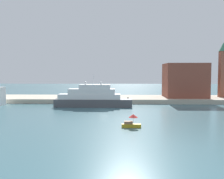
{
  "coord_description": "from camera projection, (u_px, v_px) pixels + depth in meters",
  "views": [
    {
      "loc": [
        5.43,
        -79.57,
        11.6
      ],
      "look_at": [
        2.34,
        6.0,
        6.11
      ],
      "focal_mm": 41.03,
      "sensor_mm": 36.0,
      "label": 1
    }
  ],
  "objects": [
    {
      "name": "parked_car",
      "position": [
        77.0,
        97.0,
        101.48
      ],
      "size": [
        4.29,
        1.68,
        1.5
      ],
      "color": "#1E4C99",
      "rests_on": "quay_dock"
    },
    {
      "name": "harbor_building",
      "position": [
        185.0,
        80.0,
        105.73
      ],
      "size": [
        16.48,
        14.62,
        13.91
      ],
      "primitive_type": "cube",
      "color": "brown",
      "rests_on": "quay_dock"
    },
    {
      "name": "mooring_bollard",
      "position": [
        128.0,
        98.0,
        97.02
      ],
      "size": [
        0.51,
        0.51,
        0.81
      ],
      "primitive_type": "cylinder",
      "color": "black",
      "rests_on": "quay_dock"
    },
    {
      "name": "bell_tower",
      "position": [
        223.0,
        68.0,
        104.88
      ],
      "size": [
        3.72,
        3.72,
        22.51
      ],
      "color": "#93513D",
      "rests_on": "quay_dock"
    },
    {
      "name": "person_figure",
      "position": [
        88.0,
        96.0,
        100.2
      ],
      "size": [
        0.36,
        0.36,
        1.79
      ],
      "color": "maroon",
      "rests_on": "quay_dock"
    },
    {
      "name": "small_motorboat",
      "position": [
        132.0,
        122.0,
        54.65
      ],
      "size": [
        4.13,
        1.99,
        2.85
      ],
      "color": "#B7991E",
      "rests_on": "ground"
    },
    {
      "name": "ground",
      "position": [
        104.0,
        110.0,
        80.3
      ],
      "size": [
        400.0,
        400.0,
        0.0
      ],
      "primitive_type": "plane",
      "color": "#3D6670"
    },
    {
      "name": "work_barge",
      "position": [
        66.0,
        103.0,
        94.1
      ],
      "size": [
        4.08,
        1.57,
        0.9
      ],
      "primitive_type": "cube",
      "color": "#595966",
      "rests_on": "ground"
    },
    {
      "name": "large_yacht",
      "position": [
        92.0,
        98.0,
        87.91
      ],
      "size": [
        26.51,
        4.64,
        11.07
      ],
      "color": "#4C4C51",
      "rests_on": "ground"
    },
    {
      "name": "quay_dock",
      "position": [
        108.0,
        99.0,
        106.88
      ],
      "size": [
        110.0,
        21.42,
        1.66
      ],
      "primitive_type": "cube",
      "color": "#B7AD99",
      "rests_on": "ground"
    }
  ]
}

